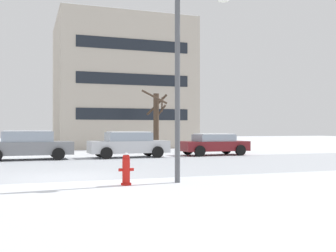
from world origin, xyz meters
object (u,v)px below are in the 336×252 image
(parked_car_silver, at_px, (128,144))
(parked_car_maroon, at_px, (214,144))
(street_lamp, at_px, (187,61))
(fire_hydrant, at_px, (126,169))
(parked_car_gray, at_px, (27,145))

(parked_car_silver, relative_size, parked_car_maroon, 1.07)
(street_lamp, height_order, parked_car_silver, street_lamp)
(street_lamp, distance_m, parked_car_maroon, 12.95)
(fire_hydrant, bearing_deg, parked_car_maroon, 53.93)
(parked_car_silver, bearing_deg, fire_hydrant, -103.82)
(parked_car_maroon, bearing_deg, parked_car_silver, -177.87)
(fire_hydrant, height_order, parked_car_maroon, parked_car_maroon)
(fire_hydrant, relative_size, street_lamp, 0.15)
(fire_hydrant, xyz_separation_m, street_lamp, (1.90, 0.04, 3.23))
(fire_hydrant, height_order, parked_car_gray, parked_car_gray)
(parked_car_gray, distance_m, parked_car_silver, 5.37)
(fire_hydrant, height_order, parked_car_silver, parked_car_silver)
(fire_hydrant, height_order, street_lamp, street_lamp)
(parked_car_gray, height_order, parked_car_maroon, parked_car_gray)
(parked_car_gray, bearing_deg, fire_hydrant, -76.06)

